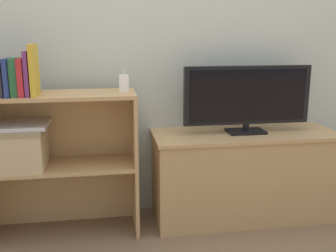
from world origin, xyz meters
name	(u,v)px	position (x,y,z in m)	size (l,w,h in m)	color
ground_plane	(172,237)	(0.00, 0.00, 0.00)	(16.00, 16.00, 0.00)	brown
wall_back	(161,18)	(0.00, 0.42, 1.20)	(10.00, 0.05, 2.40)	#B2BCB2
tv_stand	(244,175)	(0.47, 0.19, 0.27)	(1.10, 0.41, 0.54)	tan
tv	(247,97)	(0.47, 0.19, 0.75)	(0.76, 0.14, 0.40)	black
bookshelf_lower_tier	(64,185)	(-0.60, 0.22, 0.26)	(0.83, 0.32, 0.41)	tan
bookshelf_upper_tier	(59,117)	(-0.60, 0.22, 0.66)	(0.83, 0.32, 0.39)	tan
book_charcoal	(2,79)	(-0.85, 0.10, 0.89)	(0.03, 0.16, 0.18)	#232328
book_navy	(8,77)	(-0.82, 0.10, 0.90)	(0.02, 0.16, 0.19)	navy
book_forest	(15,77)	(-0.79, 0.10, 0.90)	(0.04, 0.13, 0.19)	#286638
book_crimson	(23,77)	(-0.75, 0.10, 0.90)	(0.03, 0.16, 0.19)	#B22328
book_plum	(28,74)	(-0.72, 0.10, 0.92)	(0.02, 0.15, 0.23)	#6B2D66
book_mustard	(34,70)	(-0.69, 0.10, 0.93)	(0.03, 0.16, 0.26)	gold
baby_monitor	(124,83)	(-0.24, 0.16, 0.85)	(0.05, 0.03, 0.12)	white
storage_basket_left	(16,145)	(-0.82, 0.14, 0.53)	(0.31, 0.29, 0.22)	tan
laptop	(14,125)	(-0.82, 0.14, 0.64)	(0.35, 0.25, 0.02)	#BCBCC1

